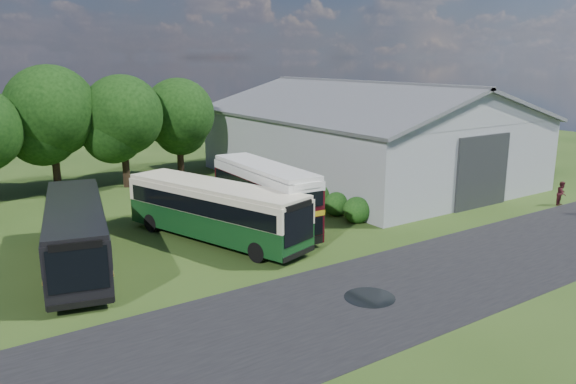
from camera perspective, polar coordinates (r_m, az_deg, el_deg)
ground at (r=27.73m, az=6.38°, el=-7.83°), size 120.00×120.00×0.00m
asphalt_road at (r=27.78m, az=15.23°, el=-8.19°), size 60.00×8.00×0.02m
puddle at (r=24.74m, az=8.29°, el=-10.60°), size 2.20×2.20×0.01m
storage_shed at (r=48.12m, az=7.72°, el=6.35°), size 18.80×24.80×8.15m
tree_mid at (r=45.34m, az=-22.97°, el=7.55°), size 6.80×6.80×9.60m
tree_right_a at (r=45.69m, az=-16.47°, el=7.47°), size 6.26×6.26×8.83m
tree_right_b at (r=48.21m, az=-11.06°, el=7.76°), size 5.98×5.98×8.45m
shrub_front at (r=35.50m, az=6.96°, el=-3.04°), size 1.70×1.70×1.70m
shrub_mid at (r=36.96m, az=4.92°, el=-2.33°), size 1.60×1.60×1.60m
shrub_back at (r=38.47m, az=3.04°, el=-1.66°), size 1.80×1.80×1.80m
bus_green_single at (r=31.58m, az=-7.41°, el=-1.88°), size 6.14×12.07×3.25m
bus_maroon_double at (r=33.30m, az=-2.38°, el=-0.55°), size 2.80×9.30×3.95m
bus_dark_single at (r=29.25m, az=-20.73°, el=-3.97°), size 5.29×11.92×3.20m
visitor_b at (r=43.35m, az=26.04°, el=-0.15°), size 0.94×0.80×1.69m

